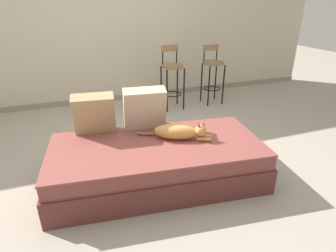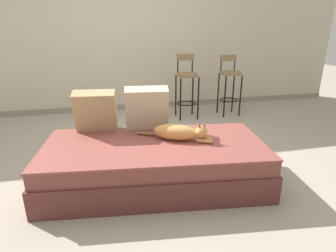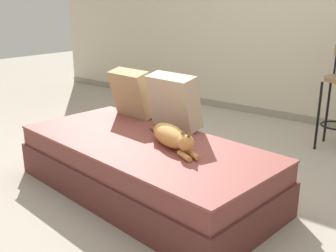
# 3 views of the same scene
# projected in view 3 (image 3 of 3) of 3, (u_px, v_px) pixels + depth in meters

# --- Properties ---
(ground_plane) EXTENTS (16.00, 16.00, 0.00)m
(ground_plane) POSITION_uv_depth(u_px,v_px,m) (176.00, 174.00, 3.34)
(ground_plane) COLOR #A89E8E
(ground_plane) RESTS_ON ground
(wall_back_panel) EXTENTS (8.00, 0.10, 2.60)m
(wall_back_panel) POSITION_uv_depth(u_px,v_px,m) (290.00, 12.00, 4.65)
(wall_back_panel) COLOR beige
(wall_back_panel) RESTS_ON ground
(wall_baseboard_trim) EXTENTS (8.00, 0.02, 0.09)m
(wall_baseboard_trim) POSITION_uv_depth(u_px,v_px,m) (279.00, 115.00, 4.98)
(wall_baseboard_trim) COLOR gray
(wall_baseboard_trim) RESTS_ON ground
(couch) EXTENTS (2.14, 1.18, 0.41)m
(couch) POSITION_uv_depth(u_px,v_px,m) (144.00, 166.00, 2.97)
(couch) COLOR brown
(couch) RESTS_ON ground
(throw_pillow_corner) EXTENTS (0.43, 0.29, 0.43)m
(throw_pillow_corner) POSITION_uv_depth(u_px,v_px,m) (132.00, 93.00, 3.48)
(throw_pillow_corner) COLOR tan
(throw_pillow_corner) RESTS_ON couch
(throw_pillow_middle) EXTENTS (0.45, 0.29, 0.45)m
(throw_pillow_middle) POSITION_uv_depth(u_px,v_px,m) (174.00, 102.00, 3.14)
(throw_pillow_middle) COLOR beige
(throw_pillow_middle) RESTS_ON couch
(cat) EXTENTS (0.68, 0.41, 0.19)m
(cat) POSITION_uv_depth(u_px,v_px,m) (172.00, 137.00, 2.78)
(cat) COLOR tan
(cat) RESTS_ON couch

